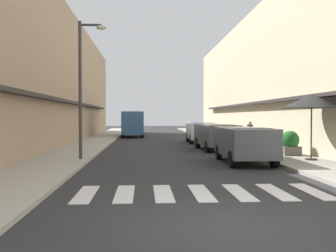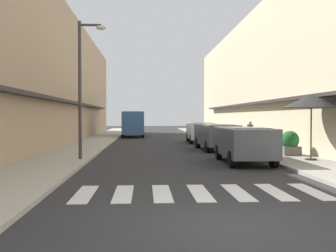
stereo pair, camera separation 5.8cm
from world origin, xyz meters
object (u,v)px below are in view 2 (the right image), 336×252
parked_car_far (201,130)px  planter_midblock (290,143)px  parked_car_near (244,141)px  parked_car_mid (216,134)px  delivery_van (133,122)px  cafe_umbrella (311,101)px  street_lamp (84,76)px  pedestrian_walking_near (250,134)px

parked_car_far → planter_midblock: parked_car_far is taller
parked_car_near → parked_car_mid: bearing=90.0°
delivery_van → cafe_umbrella: size_ratio=2.02×
parked_car_near → planter_midblock: bearing=37.3°
street_lamp → planter_midblock: size_ratio=5.12×
parked_car_far → street_lamp: size_ratio=0.78×
parked_car_near → planter_midblock: parked_car_near is taller
delivery_van → street_lamp: size_ratio=0.95×
parked_car_mid → delivery_van: (-5.16, 14.56, 0.48)m
cafe_umbrella → planter_midblock: bearing=93.0°
parked_car_far → pedestrian_walking_near: (1.76, -6.81, 0.00)m
parked_car_near → street_lamp: (-6.57, 0.95, 2.69)m
street_lamp → cafe_umbrella: bearing=-5.7°
delivery_van → planter_midblock: 20.28m
cafe_umbrella → pedestrian_walking_near: 5.79m
delivery_van → pedestrian_walking_near: bearing=-65.6°
parked_car_far → street_lamp: street_lamp is taller
parked_car_far → cafe_umbrella: cafe_umbrella is taller
delivery_van → pedestrian_walking_near: 16.75m
parked_car_far → cafe_umbrella: 12.69m
parked_car_near → pedestrian_walking_near: (1.76, 5.48, 0.00)m
parked_car_mid → street_lamp: street_lamp is taller
parked_car_mid → planter_midblock: 4.93m
cafe_umbrella → pedestrian_walking_near: bearing=100.7°
planter_midblock → pedestrian_walking_near: pedestrian_walking_near is taller
street_lamp → parked_car_mid: bearing=38.5°
pedestrian_walking_near → cafe_umbrella: bearing=-23.3°
cafe_umbrella → pedestrian_walking_near: cafe_umbrella is taller
cafe_umbrella → parked_car_near: bearing=-179.7°
delivery_van → street_lamp: (-1.40, -19.79, 2.21)m
delivery_van → cafe_umbrella: 22.22m
pedestrian_walking_near → parked_car_near: bearing=-51.7°
parked_car_far → planter_midblock: (2.68, -10.25, -0.26)m
street_lamp → planter_midblock: 9.77m
parked_car_mid → street_lamp: 8.81m
street_lamp → cafe_umbrella: street_lamp is taller
parked_car_near → cafe_umbrella: 3.22m
planter_midblock → parked_car_far: bearing=104.7°
cafe_umbrella → planter_midblock: size_ratio=2.40×
parked_car_near → planter_midblock: size_ratio=3.71×
street_lamp → planter_midblock: street_lamp is taller
planter_midblock → pedestrian_walking_near: bearing=105.0°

